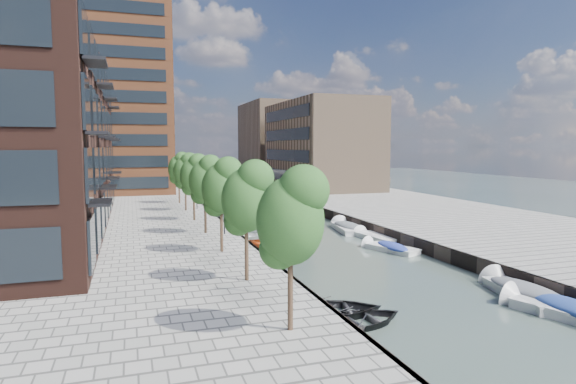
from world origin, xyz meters
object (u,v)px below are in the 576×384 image
sloop_2 (249,247)px  sloop_4 (220,214)px  tree_5 (185,170)px  motorboat_0 (561,310)px  motorboat_1 (520,292)px  sloop_3 (241,239)px  tree_1 (246,196)px  motorboat_3 (388,248)px  bridge (214,183)px  tree_0 (290,214)px  car (279,187)px  motorboat_2 (373,238)px  sloop_0 (332,315)px  sloop_1 (358,325)px  tree_4 (193,173)px  tree_3 (205,178)px  tree_6 (179,167)px  motorboat_4 (346,228)px  tree_2 (221,185)px

sloop_2 → sloop_4: size_ratio=1.06×
tree_5 → motorboat_0: size_ratio=1.00×
motorboat_1 → sloop_3: bearing=118.2°
tree_1 → sloop_4: bearing=82.3°
sloop_2 → motorboat_3: motorboat_3 is taller
bridge → tree_0: tree_0 is taller
sloop_3 → motorboat_1: bearing=-148.9°
car → motorboat_2: bearing=-112.2°
sloop_0 → tree_0: bearing=149.3°
motorboat_3 → car: (3.32, 38.63, 1.45)m
sloop_1 → car: 53.03m
tree_0 → tree_5: same height
sloop_1 → sloop_4: (0.50, 36.45, 0.00)m
tree_4 → tree_5: size_ratio=1.00×
motorboat_2 → car: car is taller
sloop_3 → motorboat_0: motorboat_0 is taller
motorboat_0 → motorboat_1: motorboat_1 is taller
tree_3 → motorboat_0: 25.19m
sloop_2 → tree_0: bearing=149.4°
tree_0 → tree_1: size_ratio=1.00×
sloop_1 → sloop_3: sloop_3 is taller
tree_6 → motorboat_2: tree_6 is taller
tree_4 → motorboat_4: 14.96m
tree_6 → sloop_4: bearing=-39.7°
bridge → tree_4: (-8.50, -40.00, 3.92)m
motorboat_0 → sloop_0: bearing=161.8°
sloop_2 → sloop_3: sloop_3 is taller
bridge → tree_4: size_ratio=2.18×
tree_4 → tree_5: (0.00, 7.00, 0.00)m
tree_4 → sloop_1: size_ratio=1.35×
tree_3 → car: tree_3 is taller
tree_6 → car: (16.00, 11.58, -3.68)m
tree_1 → sloop_4: 32.18m
sloop_4 → tree_4: bearing=133.2°
tree_0 → motorboat_4: size_ratio=1.00×
motorboat_4 → motorboat_1: bearing=-89.6°
bridge → car: (7.50, -14.42, 0.24)m
tree_6 → sloop_3: tree_6 is taller
bridge → tree_4: bearing=-102.0°
sloop_2 → sloop_4: bearing=-25.1°
tree_3 → sloop_2: 6.35m
motorboat_0 → motorboat_1: bearing=82.2°
tree_0 → motorboat_2: size_ratio=1.21×
motorboat_1 → motorboat_4: (-0.16, 20.80, -0.00)m
tree_3 → sloop_1: tree_3 is taller
tree_2 → motorboat_4: (13.45, 9.86, -5.08)m
motorboat_0 → sloop_4: bearing=103.2°
motorboat_4 → sloop_3: bearing=-173.0°
tree_2 → motorboat_0: tree_2 is taller
sloop_3 → bridge: bearing=-3.9°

